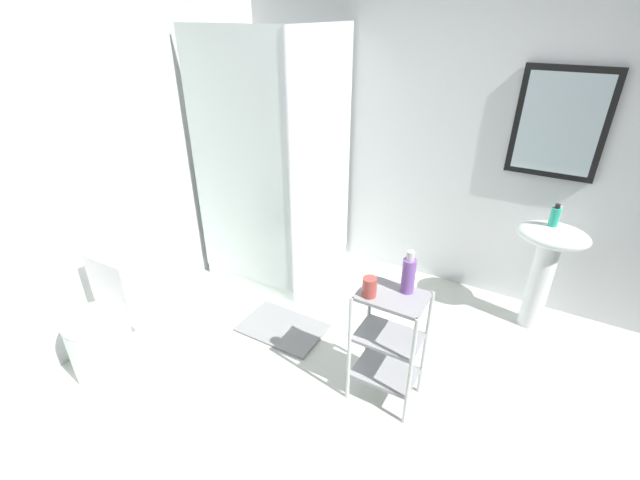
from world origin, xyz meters
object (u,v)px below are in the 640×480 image
at_px(rinse_cup, 369,287).
at_px(bath_mat, 282,328).
at_px(shower_stall, 281,224).
at_px(storage_cart, 388,339).
at_px(pedestal_sink, 547,257).
at_px(conditioner_bottle_purple, 409,274).
at_px(toilet, 106,328).
at_px(hand_soap_bottle, 555,216).

distance_m(rinse_cup, bath_mat, 1.13).
distance_m(shower_stall, rinse_cup, 1.57).
relative_size(shower_stall, rinse_cup, 18.29).
relative_size(storage_cart, bath_mat, 1.23).
distance_m(pedestal_sink, conditioner_bottle_purple, 1.29).
height_order(shower_stall, toilet, shower_stall).
height_order(toilet, conditioner_bottle_purple, conditioner_bottle_purple).
bearing_deg(bath_mat, hand_soap_bottle, 32.36).
relative_size(pedestal_sink, bath_mat, 1.35).
relative_size(shower_stall, conditioner_bottle_purple, 8.10).
bearing_deg(toilet, bath_mat, 48.80).
relative_size(hand_soap_bottle, conditioner_bottle_purple, 0.62).
distance_m(toilet, hand_soap_bottle, 2.98).
height_order(shower_stall, conditioner_bottle_purple, shower_stall).
bearing_deg(conditioner_bottle_purple, storage_cart, -127.64).
bearing_deg(hand_soap_bottle, conditioner_bottle_purple, -118.83).
height_order(pedestal_sink, toilet, pedestal_sink).
bearing_deg(hand_soap_bottle, rinse_cup, -121.72).
bearing_deg(shower_stall, toilet, -100.98).
xyz_separation_m(shower_stall, hand_soap_bottle, (1.99, 0.31, 0.41)).
relative_size(storage_cart, rinse_cup, 6.77).
distance_m(toilet, rinse_cup, 1.69).
xyz_separation_m(shower_stall, toilet, (-0.29, -1.52, -0.15)).
relative_size(shower_stall, bath_mat, 3.33).
height_order(shower_stall, pedestal_sink, shower_stall).
bearing_deg(toilet, hand_soap_bottle, 38.64).
bearing_deg(toilet, rinse_cup, 21.05).
height_order(pedestal_sink, storage_cart, pedestal_sink).
xyz_separation_m(shower_stall, storage_cart, (1.33, -0.86, -0.03)).
height_order(hand_soap_bottle, rinse_cup, hand_soap_bottle).
height_order(storage_cart, bath_mat, storage_cart).
bearing_deg(pedestal_sink, rinse_cup, -122.48).
bearing_deg(hand_soap_bottle, storage_cart, -119.39).
distance_m(shower_stall, storage_cart, 1.58).
xyz_separation_m(pedestal_sink, conditioner_bottle_purple, (-0.63, -1.10, 0.27)).
relative_size(shower_stall, hand_soap_bottle, 13.03).
xyz_separation_m(storage_cart, rinse_cup, (-0.11, -0.07, 0.36)).
xyz_separation_m(hand_soap_bottle, conditioner_bottle_purple, (-0.61, -1.10, -0.03)).
bearing_deg(storage_cart, shower_stall, 146.92).
bearing_deg(pedestal_sink, storage_cart, -120.24).
bearing_deg(rinse_cup, bath_mat, 160.93).
xyz_separation_m(toilet, hand_soap_bottle, (2.28, 1.82, 0.56)).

